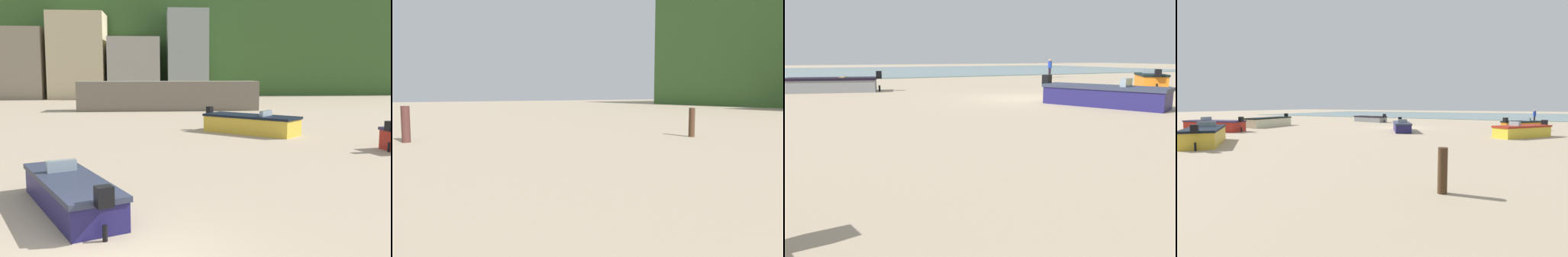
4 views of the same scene
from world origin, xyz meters
The scene contains 11 objects.
ground_plane centered at (0.00, 0.00, 0.00)m, with size 160.00×160.00×0.00m, color tan.
tidal_water centered at (0.00, -36.00, 0.03)m, with size 80.00×36.00×0.06m, color gray.
boat_red_0 centered at (12.43, 10.53, 0.47)m, with size 5.19×2.73×1.24m.
boat_yellow_1 centered at (-10.15, 3.75, 0.42)m, with size 3.67×4.18×1.13m.
boat_orange_2 centered at (-10.03, -2.10, 0.42)m, with size 3.25×3.54×1.14m.
boat_grey_3 centered at (7.21, -7.07, 0.38)m, with size 4.77×2.49×1.06m.
boat_yellow_4 centered at (5.61, 15.82, 0.48)m, with size 4.84×4.56×1.26m.
boat_navy_5 centered at (-1.22, 3.29, 0.39)m, with size 3.09×4.61×1.08m.
boat_cream_6 centered at (12.69, 4.50, 0.47)m, with size 2.10×5.55×1.25m.
mooring_post_near_water centered at (-8.47, 18.77, 0.58)m, with size 0.24×0.24×1.16m, color #472E1E.
beach_walker_foreground centered at (-11.33, -13.86, 0.95)m, with size 0.41×0.54×1.62m.
Camera 4 is at (-10.21, 25.93, 2.22)m, focal length 26.92 mm.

